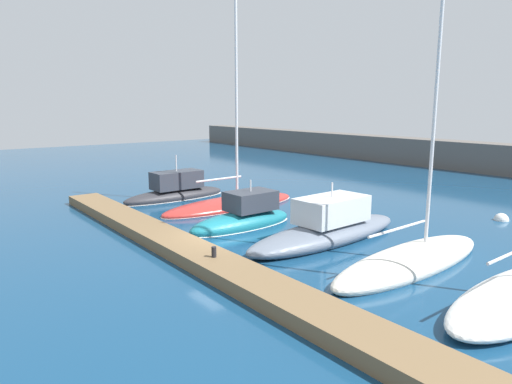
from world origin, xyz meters
The scene contains 9 objects.
ground_plane centered at (0.00, 0.00, 0.00)m, with size 120.00×120.00×0.00m, color navy.
dock_pier centered at (0.00, -1.96, 0.28)m, with size 28.61×1.93×0.56m, color brown.
motorboat_charcoal_nearest centered at (-11.48, 3.72, 0.55)m, with size 2.26×7.91×3.49m.
sailboat_red_second centered at (-6.92, 5.39, 0.23)m, with size 3.54×10.57×17.33m.
motorboat_teal_third centered at (-2.32, 3.06, 0.48)m, with size 2.37×6.70×3.00m.
motorboat_slate_fourth centered at (2.42, 4.84, 0.64)m, with size 3.19×10.34×3.18m.
sailboat_ivory_fifth centered at (7.22, 4.79, 0.32)m, with size 2.82×9.90×17.08m.
mooring_buoy_white centered at (5.76, 15.86, 0.00)m, with size 0.84×0.84×0.84m, color white.
dock_bollard centered at (2.53, -1.96, 0.78)m, with size 0.20×0.20×0.44m, color black.
Camera 1 is at (17.89, -11.59, 6.69)m, focal length 32.52 mm.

